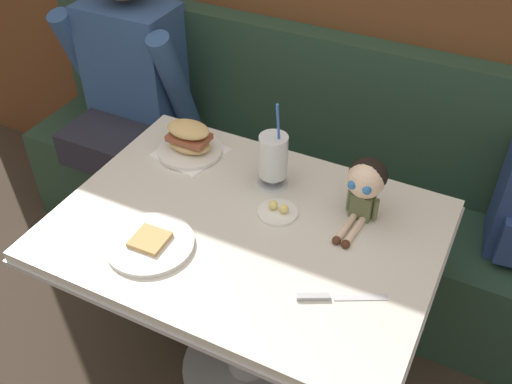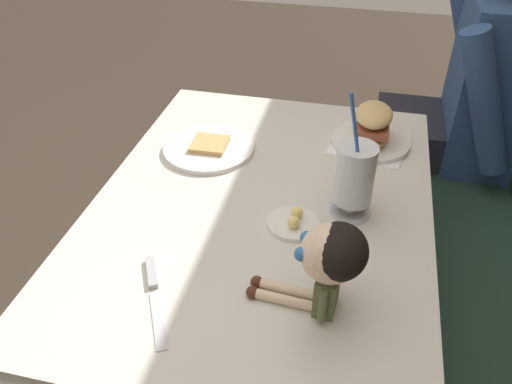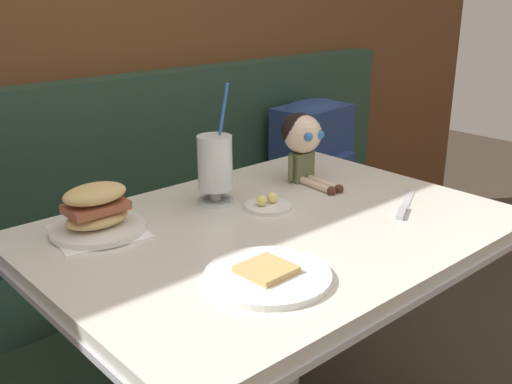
{
  "view_description": "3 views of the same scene",
  "coord_description": "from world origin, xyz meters",
  "px_view_note": "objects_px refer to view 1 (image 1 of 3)",
  "views": [
    {
      "loc": [
        0.59,
        -0.92,
        1.9
      ],
      "look_at": [
        0.0,
        0.25,
        0.82
      ],
      "focal_mm": 41.05,
      "sensor_mm": 36.0,
      "label": 1
    },
    {
      "loc": [
        0.96,
        0.39,
        1.51
      ],
      "look_at": [
        0.03,
        0.17,
        0.79
      ],
      "focal_mm": 36.56,
      "sensor_mm": 36.0,
      "label": 2
    },
    {
      "loc": [
        -0.91,
        -0.77,
        1.29
      ],
      "look_at": [
        0.0,
        0.25,
        0.8
      ],
      "focal_mm": 41.98,
      "sensor_mm": 36.0,
      "label": 3
    }
  ],
  "objects_px": {
    "sandwich_plate": "(189,141)",
    "seated_doll": "(366,183)",
    "toast_plate": "(150,243)",
    "milkshake_glass": "(273,159)",
    "butter_saucer": "(278,211)",
    "butter_knife": "(326,297)",
    "diner_patron": "(130,76)"
  },
  "relations": [
    {
      "from": "toast_plate",
      "to": "sandwich_plate",
      "type": "height_order",
      "value": "sandwich_plate"
    },
    {
      "from": "butter_saucer",
      "to": "butter_knife",
      "type": "height_order",
      "value": "butter_saucer"
    },
    {
      "from": "toast_plate",
      "to": "seated_doll",
      "type": "distance_m",
      "value": 0.63
    },
    {
      "from": "sandwich_plate",
      "to": "seated_doll",
      "type": "height_order",
      "value": "seated_doll"
    },
    {
      "from": "toast_plate",
      "to": "milkshake_glass",
      "type": "height_order",
      "value": "milkshake_glass"
    },
    {
      "from": "diner_patron",
      "to": "toast_plate",
      "type": "bearing_deg",
      "value": -50.64
    },
    {
      "from": "milkshake_glass",
      "to": "butter_knife",
      "type": "height_order",
      "value": "milkshake_glass"
    },
    {
      "from": "toast_plate",
      "to": "milkshake_glass",
      "type": "distance_m",
      "value": 0.45
    },
    {
      "from": "toast_plate",
      "to": "butter_saucer",
      "type": "distance_m",
      "value": 0.39
    },
    {
      "from": "butter_knife",
      "to": "seated_doll",
      "type": "height_order",
      "value": "seated_doll"
    },
    {
      "from": "milkshake_glass",
      "to": "butter_knife",
      "type": "bearing_deg",
      "value": -48.18
    },
    {
      "from": "butter_saucer",
      "to": "seated_doll",
      "type": "relative_size",
      "value": 0.54
    },
    {
      "from": "toast_plate",
      "to": "butter_saucer",
      "type": "bearing_deg",
      "value": 47.0
    },
    {
      "from": "toast_plate",
      "to": "milkshake_glass",
      "type": "relative_size",
      "value": 0.8
    },
    {
      "from": "sandwich_plate",
      "to": "butter_knife",
      "type": "distance_m",
      "value": 0.75
    },
    {
      "from": "milkshake_glass",
      "to": "toast_plate",
      "type": "bearing_deg",
      "value": -115.19
    },
    {
      "from": "sandwich_plate",
      "to": "seated_doll",
      "type": "bearing_deg",
      "value": -4.67
    },
    {
      "from": "butter_knife",
      "to": "sandwich_plate",
      "type": "bearing_deg",
      "value": 148.9
    },
    {
      "from": "toast_plate",
      "to": "butter_saucer",
      "type": "height_order",
      "value": "butter_saucer"
    },
    {
      "from": "butter_saucer",
      "to": "butter_knife",
      "type": "bearing_deg",
      "value": -44.09
    },
    {
      "from": "milkshake_glass",
      "to": "butter_knife",
      "type": "distance_m",
      "value": 0.49
    },
    {
      "from": "sandwich_plate",
      "to": "butter_saucer",
      "type": "bearing_deg",
      "value": -20.59
    },
    {
      "from": "toast_plate",
      "to": "diner_patron",
      "type": "bearing_deg",
      "value": 129.36
    },
    {
      "from": "sandwich_plate",
      "to": "seated_doll",
      "type": "xyz_separation_m",
      "value": [
        0.62,
        -0.05,
        0.08
      ]
    },
    {
      "from": "butter_knife",
      "to": "toast_plate",
      "type": "bearing_deg",
      "value": -175.15
    },
    {
      "from": "butter_saucer",
      "to": "diner_patron",
      "type": "distance_m",
      "value": 1.02
    },
    {
      "from": "seated_doll",
      "to": "diner_patron",
      "type": "height_order",
      "value": "diner_patron"
    },
    {
      "from": "seated_doll",
      "to": "milkshake_glass",
      "type": "bearing_deg",
      "value": 175.92
    },
    {
      "from": "diner_patron",
      "to": "seated_doll",
      "type": "bearing_deg",
      "value": -19.27
    },
    {
      "from": "milkshake_glass",
      "to": "seated_doll",
      "type": "height_order",
      "value": "milkshake_glass"
    },
    {
      "from": "butter_saucer",
      "to": "seated_doll",
      "type": "distance_m",
      "value": 0.27
    },
    {
      "from": "butter_saucer",
      "to": "milkshake_glass",
      "type": "bearing_deg",
      "value": 121.82
    }
  ]
}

